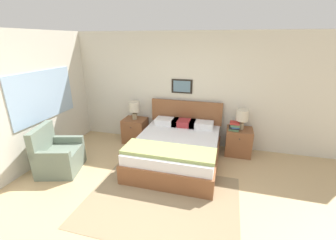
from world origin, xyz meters
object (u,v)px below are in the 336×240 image
bed (177,149)px  table_lamp_by_door (242,116)px  nightstand_by_door (238,142)px  armchair (58,156)px  nightstand_near_window (135,130)px  table_lamp_near_window (134,107)px

bed → table_lamp_by_door: bearing=30.0°
nightstand_by_door → armchair: bearing=-154.4°
bed → table_lamp_by_door: (1.24, 0.72, 0.58)m
bed → armchair: bed is taller
nightstand_near_window → nightstand_by_door: (2.46, 0.00, 0.00)m
armchair → table_lamp_near_window: bearing=134.0°
bed → nightstand_near_window: 1.43m
armchair → table_lamp_by_door: bearing=99.3°
table_lamp_near_window → table_lamp_by_door: 2.46m
nightstand_near_window → table_lamp_near_window: (0.01, -0.01, 0.59)m
nightstand_by_door → table_lamp_near_window: (-2.44, -0.01, 0.59)m
armchair → table_lamp_by_door: size_ratio=2.13×
bed → nightstand_near_window: bed is taller
bed → nightstand_by_door: bed is taller
nightstand_by_door → table_lamp_near_window: table_lamp_near_window is taller
table_lamp_near_window → table_lamp_by_door: (2.46, 0.00, 0.00)m
nightstand_near_window → table_lamp_near_window: size_ratio=1.35×
nightstand_by_door → table_lamp_near_window: 2.52m
armchair → table_lamp_near_window: size_ratio=2.13×
table_lamp_near_window → table_lamp_by_door: bearing=0.0°
table_lamp_by_door → bed: bearing=-150.0°
nightstand_near_window → table_lamp_near_window: bearing=-39.4°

